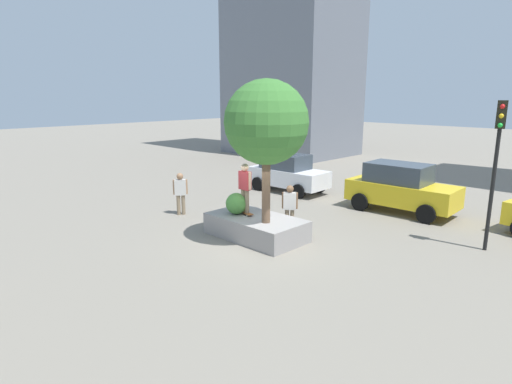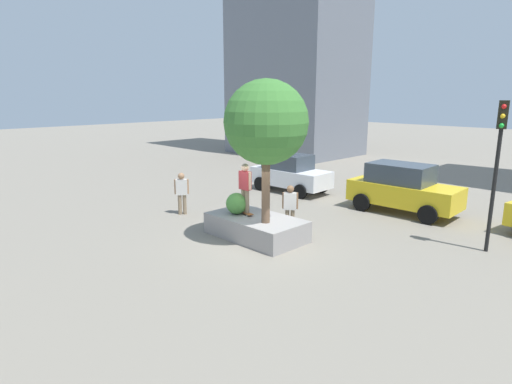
{
  "view_description": "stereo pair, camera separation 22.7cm",
  "coord_description": "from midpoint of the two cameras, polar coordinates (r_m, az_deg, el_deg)",
  "views": [
    {
      "loc": [
        9.71,
        -10.06,
        4.96
      ],
      "look_at": [
        -0.42,
        0.25,
        1.65
      ],
      "focal_mm": 30.1,
      "sensor_mm": 36.0,
      "label": 1
    },
    {
      "loc": [
        9.87,
        -9.9,
        4.96
      ],
      "look_at": [
        -0.42,
        0.25,
        1.65
      ],
      "focal_mm": 30.1,
      "sensor_mm": 36.0,
      "label": 2
    }
  ],
  "objects": [
    {
      "name": "ground_plane",
      "position": [
        14.83,
        0.05,
        -6.63
      ],
      "size": [
        120.0,
        120.0,
        0.0
      ],
      "primitive_type": "plane",
      "color": "gray"
    },
    {
      "name": "planter_ledge",
      "position": [
        15.16,
        -0.43,
        -4.7
      ],
      "size": [
        3.48,
        1.93,
        0.75
      ],
      "primitive_type": "cube",
      "color": "gray",
      "rests_on": "ground"
    },
    {
      "name": "plaza_tree",
      "position": [
        13.85,
        0.92,
        9.18
      ],
      "size": [
        2.74,
        2.74,
        4.7
      ],
      "color": "brown",
      "rests_on": "planter_ledge"
    },
    {
      "name": "boxwood_shrub",
      "position": [
        15.37,
        -3.05,
        -1.54
      ],
      "size": [
        0.77,
        0.77,
        0.77
      ],
      "primitive_type": "sphere",
      "color": "#4C8C3D",
      "rests_on": "planter_ledge"
    },
    {
      "name": "skateboard",
      "position": [
        15.38,
        -1.88,
        -2.77
      ],
      "size": [
        0.82,
        0.35,
        0.07
      ],
      "color": "brown",
      "rests_on": "planter_ledge"
    },
    {
      "name": "skateboarder",
      "position": [
        15.14,
        -1.91,
        1.0
      ],
      "size": [
        0.6,
        0.27,
        1.77
      ],
      "color": "#847056",
      "rests_on": "skateboard"
    },
    {
      "name": "police_car",
      "position": [
        22.25,
        3.92,
        2.58
      ],
      "size": [
        4.23,
        2.07,
        1.94
      ],
      "color": "white",
      "rests_on": "ground"
    },
    {
      "name": "taxi_cab",
      "position": [
        19.25,
        18.38,
        0.55
      ],
      "size": [
        4.56,
        2.24,
        2.09
      ],
      "color": "gold",
      "rests_on": "ground"
    },
    {
      "name": "traffic_light_corner",
      "position": [
        15.19,
        29.0,
        4.79
      ],
      "size": [
        0.33,
        0.37,
        4.77
      ],
      "color": "black",
      "rests_on": "ground"
    },
    {
      "name": "pedestrian_crossing",
      "position": [
        15.76,
        4.1,
        -1.7
      ],
      "size": [
        0.49,
        0.43,
        1.72
      ],
      "color": "#847056",
      "rests_on": "ground"
    },
    {
      "name": "bystander_watching",
      "position": [
        18.15,
        -10.37,
        0.17
      ],
      "size": [
        0.45,
        0.5,
        1.77
      ],
      "color": "#847056",
      "rests_on": "ground"
    },
    {
      "name": "office_tower_glass",
      "position": [
        37.53,
        4.67,
        23.28
      ],
      "size": [
        9.83,
        7.16,
        23.49
      ],
      "primitive_type": "cube",
      "color": "slate",
      "rests_on": "ground"
    }
  ]
}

